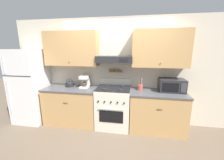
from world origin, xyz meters
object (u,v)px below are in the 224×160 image
Objects in this scene: refrigerator at (30,86)px; tea_kettle at (70,84)px; microwave at (171,85)px; stove_range at (113,107)px; utensil_crock at (140,87)px; coffee_maker at (85,81)px.

tea_kettle is at bearing 9.06° from refrigerator.
microwave is (2.41, 0.02, 0.07)m from tea_kettle.
stove_range is 4.01× the size of utensil_crock.
stove_range is 0.61× the size of refrigerator.
coffee_maker is at bearing 168.71° from stove_range.
microwave reaches higher than utensil_crock.
microwave is at bearing 6.08° from stove_range.
microwave is (1.28, 0.14, 0.56)m from stove_range.
refrigerator is at bearing -177.03° from microwave.
refrigerator reaches higher than microwave.
microwave reaches higher than stove_range.
refrigerator reaches higher than tea_kettle.
tea_kettle is 2.42m from microwave.
coffee_maker is at bearing 178.80° from utensil_crock.
refrigerator reaches higher than stove_range.
stove_range is 0.94m from coffee_maker.
utensil_crock is at bearing -1.20° from coffee_maker.
stove_range is 1.24m from tea_kettle.
tea_kettle is 0.40m from coffee_maker.
microwave reaches higher than tea_kettle.
microwave is at bearing -0.29° from coffee_maker.
coffee_maker is 1.05× the size of utensil_crock.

